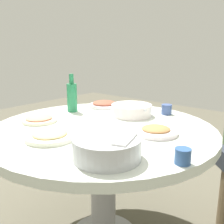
% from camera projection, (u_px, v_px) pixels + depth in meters
% --- Properties ---
extents(round_dining_table, '(1.27, 1.27, 0.76)m').
position_uv_depth(round_dining_table, '(103.00, 147.00, 1.50)').
color(round_dining_table, '#99999E').
rests_on(round_dining_table, ground).
extents(rice_bowl, '(0.28, 0.28, 0.10)m').
position_uv_depth(rice_bowl, '(107.00, 147.00, 1.03)').
color(rice_bowl, '#B2B5BA').
rests_on(rice_bowl, round_dining_table).
extents(soup_bowl, '(0.28, 0.27, 0.07)m').
position_uv_depth(soup_bowl, '(131.00, 110.00, 1.69)').
color(soup_bowl, white).
rests_on(soup_bowl, round_dining_table).
extents(dish_shrimp, '(0.21, 0.21, 0.04)m').
position_uv_depth(dish_shrimp, '(39.00, 119.00, 1.55)').
color(dish_shrimp, '#EBE8C7').
rests_on(dish_shrimp, round_dining_table).
extents(dish_tofu_braise, '(0.23, 0.23, 0.04)m').
position_uv_depth(dish_tofu_braise, '(156.00, 131.00, 1.33)').
color(dish_tofu_braise, white).
rests_on(dish_tofu_braise, round_dining_table).
extents(dish_noodles, '(0.25, 0.25, 0.04)m').
position_uv_depth(dish_noodles, '(50.00, 136.00, 1.26)').
color(dish_noodles, silver).
rests_on(dish_noodles, round_dining_table).
extents(dish_stirfry, '(0.23, 0.23, 0.05)m').
position_uv_depth(dish_stirfry, '(104.00, 104.00, 1.94)').
color(dish_stirfry, silver).
rests_on(dish_stirfry, round_dining_table).
extents(green_bottle, '(0.07, 0.07, 0.26)m').
position_uv_depth(green_bottle, '(72.00, 97.00, 1.78)').
color(green_bottle, '#278452').
rests_on(green_bottle, round_dining_table).
extents(tea_cup_near, '(0.06, 0.06, 0.06)m').
position_uv_depth(tea_cup_near, '(183.00, 156.00, 0.98)').
color(tea_cup_near, '#2E528F').
rests_on(tea_cup_near, round_dining_table).
extents(tea_cup_far, '(0.07, 0.07, 0.07)m').
position_uv_depth(tea_cup_far, '(167.00, 109.00, 1.72)').
color(tea_cup_far, '#3D538F').
rests_on(tea_cup_far, round_dining_table).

